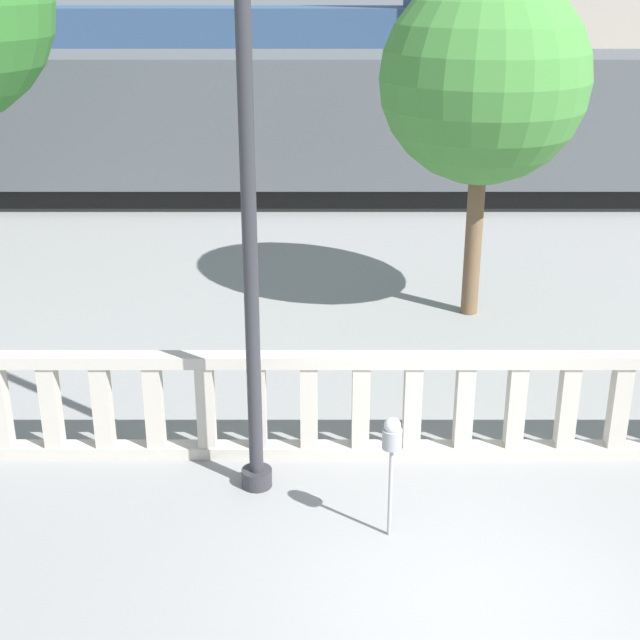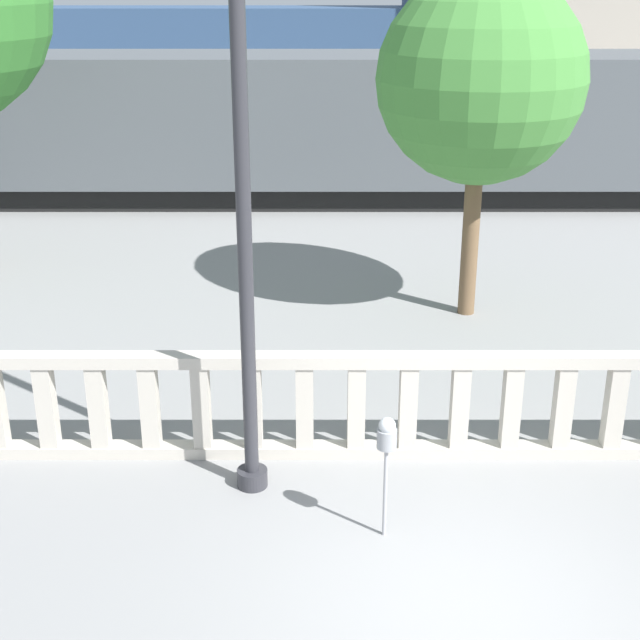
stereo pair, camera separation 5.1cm
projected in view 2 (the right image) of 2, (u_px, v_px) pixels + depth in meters
ground_plane at (471, 612)px, 7.93m from camera, size 160.00×160.00×0.00m
balustrade at (438, 406)px, 10.24m from camera, size 12.20×0.24×1.30m
lamppost at (248, 220)px, 8.75m from camera, size 0.34×0.34×5.75m
parking_meter at (391, 441)px, 8.62m from camera, size 0.20×0.20×1.33m
train_near at (268, 126)px, 21.19m from camera, size 28.79×2.77×4.06m
train_far at (178, 57)px, 34.64m from camera, size 24.27×2.90×4.51m
tree_right at (485, 80)px, 13.39m from camera, size 3.18×3.18×5.37m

